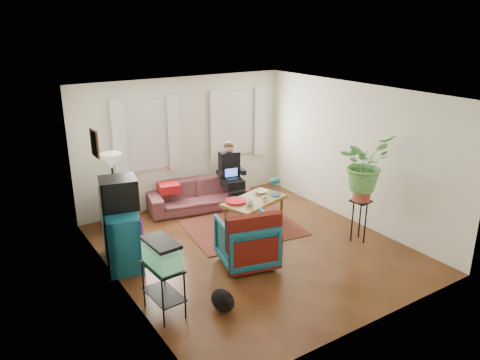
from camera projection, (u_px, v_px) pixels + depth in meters
floor at (253, 248)px, 7.88m from camera, size 4.50×5.00×0.01m
ceiling at (254, 93)px, 7.03m from camera, size 4.50×5.00×0.01m
wall_back at (184, 142)px, 9.44m from camera, size 4.50×0.01×2.60m
wall_front at (374, 232)px, 5.47m from camera, size 4.50×0.01×2.60m
wall_left at (116, 204)px, 6.30m from camera, size 0.01×5.00×2.60m
wall_right at (354, 154)px, 8.61m from camera, size 0.01×5.00×2.60m
window_left at (146, 135)px, 8.93m from camera, size 1.08×0.04×1.38m
window_right at (236, 123)px, 9.98m from camera, size 1.08×0.04×1.38m
curtains_left at (148, 136)px, 8.87m from camera, size 1.36×0.06×1.50m
curtains_right at (238, 124)px, 9.92m from camera, size 1.36×0.06×1.50m
picture_frame at (95, 143)px, 6.78m from camera, size 0.04×0.32×0.40m
area_rug at (243, 228)px, 8.63m from camera, size 2.19×1.85×0.01m
sofa at (198, 190)px, 9.40m from camera, size 2.11×1.16×0.78m
seated_person at (231, 177)px, 9.59m from camera, size 0.61×0.70×1.19m
side_table at (116, 209)px, 8.52m from camera, size 0.60×0.60×0.75m
table_lamp at (112, 173)px, 8.29m from camera, size 0.45×0.45×0.69m
dresser at (122, 237)px, 7.28m from camera, size 0.70×1.08×0.90m
crt_tv at (119, 193)px, 7.15m from camera, size 0.64×0.60×0.48m
aquarium_stand at (164, 289)px, 6.05m from camera, size 0.39×0.64×0.69m
aquarium at (161, 253)px, 5.87m from camera, size 0.35×0.59×0.36m
black_cat at (223, 298)px, 6.16m from camera, size 0.36×0.47×0.35m
armchair at (247, 239)px, 7.26m from camera, size 0.98×0.94×0.85m
serape_throw at (254, 238)px, 6.91m from camera, size 0.87×0.39×0.70m
coffee_table at (254, 212)px, 8.71m from camera, size 1.35×0.98×0.50m
cup_a at (250, 202)px, 8.35m from camera, size 0.17×0.17×0.11m
cup_b at (265, 199)px, 8.53m from camera, size 0.14×0.14×0.10m
bowl at (261, 192)px, 8.93m from camera, size 0.30×0.30×0.06m
snack_tray at (236, 201)px, 8.49m from camera, size 0.47×0.47×0.04m
birdcage at (275, 187)px, 8.77m from camera, size 0.25×0.25×0.35m
plant_stand at (359, 221)px, 8.04m from camera, size 0.35×0.35×0.75m
potted_plant at (364, 172)px, 7.75m from camera, size 0.94×0.84×0.95m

